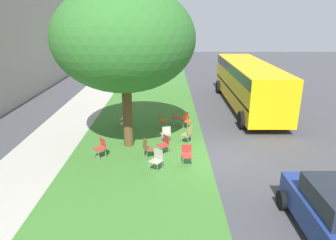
{
  "coord_description": "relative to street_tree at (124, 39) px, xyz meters",
  "views": [
    {
      "loc": [
        -11.93,
        1.94,
        5.78
      ],
      "look_at": [
        2.09,
        1.95,
        0.98
      ],
      "focal_mm": 32.84,
      "sensor_mm": 36.0,
      "label": 1
    }
  ],
  "objects": [
    {
      "name": "chair_5",
      "position": [
        2.57,
        0.48,
        -4.3
      ],
      "size": [
        0.5,
        0.51,
        0.88
      ],
      "color": "#ADA393",
      "rests_on": "ground"
    },
    {
      "name": "chair_11",
      "position": [
        0.2,
        -1.74,
        -4.3
      ],
      "size": [
        0.51,
        0.51,
        0.88
      ],
      "color": "#ADA393",
      "rests_on": "ground"
    },
    {
      "name": "chair_4",
      "position": [
        2.19,
        -2.84,
        -4.3
      ],
      "size": [
        0.59,
        0.59,
        0.88
      ],
      "color": "#C64C1E",
      "rests_on": "ground"
    },
    {
      "name": "school_bus",
      "position": [
        6.22,
        -7.02,
        -3.06
      ],
      "size": [
        10.4,
        2.8,
        2.88
      ],
      "color": "yellow",
      "rests_on": "ground"
    },
    {
      "name": "parked_car",
      "position": [
        -6.43,
        -6.27,
        -3.98
      ],
      "size": [
        3.7,
        1.92,
        1.65
      ],
      "color": "navy",
      "rests_on": "ground"
    },
    {
      "name": "chair_3",
      "position": [
        2.75,
        -2.24,
        -4.3
      ],
      "size": [
        0.45,
        0.46,
        0.88
      ],
      "color": "#B7332D",
      "rests_on": "ground"
    },
    {
      "name": "chair_1",
      "position": [
        -2.51,
        -1.41,
        -4.3
      ],
      "size": [
        0.58,
        0.57,
        0.88
      ],
      "color": "#ADA393",
      "rests_on": "ground"
    },
    {
      "name": "grass_verge",
      "position": [
        -1.33,
        -0.59,
        -4.82
      ],
      "size": [
        48.0,
        6.0,
        0.01
      ],
      "primitive_type": "cube",
      "color": "#3D752D",
      "rests_on": "ground"
    },
    {
      "name": "sidewalk_strip",
      "position": [
        -1.33,
        3.81,
        -4.82
      ],
      "size": [
        48.0,
        2.8,
        0.01
      ],
      "primitive_type": "cube",
      "color": "#ADA89E",
      "rests_on": "ground"
    },
    {
      "name": "chair_10",
      "position": [
        -1.0,
        -1.67,
        -4.3
      ],
      "size": [
        0.57,
        0.58,
        0.88
      ],
      "color": "#B7332D",
      "rests_on": "ground"
    },
    {
      "name": "chair_8",
      "position": [
        -2.02,
        -2.6,
        -4.3
      ],
      "size": [
        0.46,
        0.45,
        0.88
      ],
      "color": "#B7332D",
      "rests_on": "ground"
    },
    {
      "name": "ground",
      "position": [
        -1.33,
        -3.79,
        -4.82
      ],
      "size": [
        80.0,
        80.0,
        0.0
      ],
      "primitive_type": "plane",
      "color": "#424247"
    },
    {
      "name": "street_tree",
      "position": [
        0.0,
        0.0,
        0.0
      ],
      "size": [
        6.01,
        6.01,
        7.06
      ],
      "color": "brown",
      "rests_on": "ground"
    },
    {
      "name": "chair_0",
      "position": [
        -1.34,
        1.0,
        -4.3
      ],
      "size": [
        0.59,
        0.59,
        0.88
      ],
      "color": "#B7332D",
      "rests_on": "ground"
    },
    {
      "name": "chair_2",
      "position": [
        0.17,
        -2.78,
        -4.3
      ],
      "size": [
        0.57,
        0.57,
        0.88
      ],
      "color": "olive",
      "rests_on": "ground"
    },
    {
      "name": "chair_6",
      "position": [
        2.26,
        -1.51,
        -4.3
      ],
      "size": [
        0.46,
        0.46,
        0.88
      ],
      "color": "#C64C1E",
      "rests_on": "ground"
    },
    {
      "name": "chair_9",
      "position": [
        1.84,
        0.35,
        -4.3
      ],
      "size": [
        0.58,
        0.58,
        0.88
      ],
      "color": "beige",
      "rests_on": "ground"
    },
    {
      "name": "chair_7",
      "position": [
        -1.39,
        -0.97,
        -4.3
      ],
      "size": [
        0.55,
        0.56,
        0.88
      ],
      "color": "brown",
      "rests_on": "ground"
    }
  ]
}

